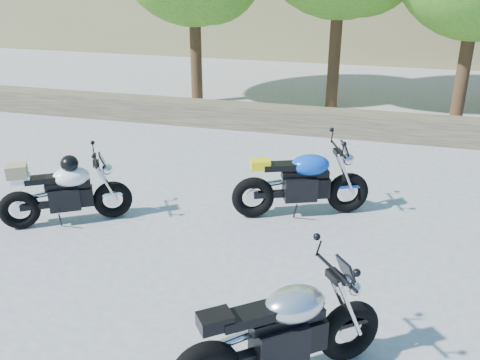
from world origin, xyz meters
The scene contains 5 objects.
ground centered at (0.00, 0.00, 0.00)m, with size 90.00×90.00×0.00m, color gray.
stone_wall centered at (0.00, 5.50, 0.25)m, with size 22.00×0.55×0.50m, color #494231.
silver_bike centered at (1.24, -1.58, 0.49)m, with size 1.71×1.34×1.02m.
white_bike centered at (-2.20, 0.62, 0.49)m, with size 1.63×1.02×1.00m.
blue_bike centered at (0.94, 1.69, 0.49)m, with size 1.92×0.91×1.00m.
Camera 1 is at (1.81, -5.26, 3.54)m, focal length 40.00 mm.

